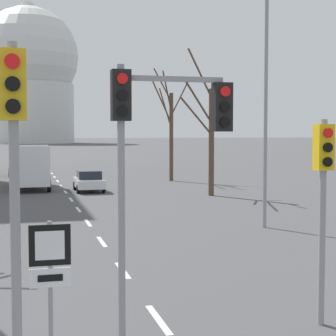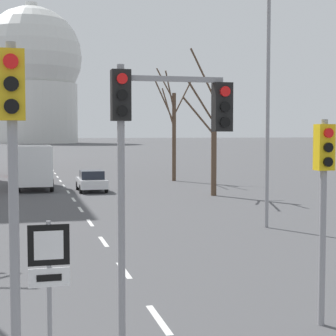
{
  "view_description": "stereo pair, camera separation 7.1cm",
  "coord_description": "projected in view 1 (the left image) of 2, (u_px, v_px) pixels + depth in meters",
  "views": [
    {
      "loc": [
        -2.82,
        -4.58,
        4.08
      ],
      "look_at": [
        -0.05,
        6.06,
        3.38
      ],
      "focal_mm": 60.0,
      "sensor_mm": 36.0,
      "label": 1
    },
    {
      "loc": [
        -2.75,
        -4.6,
        4.08
      ],
      "look_at": [
        -0.05,
        6.06,
        3.38
      ],
      "focal_mm": 60.0,
      "sensor_mm": 36.0,
      "label": 2
    }
  ],
  "objects": [
    {
      "name": "lane_stripe_8",
      "position": [
        61.0,
        186.0,
        42.65
      ],
      "size": [
        0.16,
        2.0,
        0.01
      ],
      "primitive_type": "cube",
      "color": "silver",
      "rests_on": "ground_plane"
    },
    {
      "name": "delivery_truck",
      "position": [
        32.0,
        165.0,
        40.28
      ],
      "size": [
        2.44,
        7.2,
        3.14
      ],
      "color": "#333842",
      "rests_on": "ground_plane"
    },
    {
      "name": "lane_stripe_12",
      "position": [
        50.0,
        170.0,
        60.03
      ],
      "size": [
        0.16,
        2.0,
        0.01
      ],
      "primitive_type": "cube",
      "color": "silver",
      "rests_on": "ground_plane"
    },
    {
      "name": "lane_stripe_9",
      "position": [
        57.0,
        181.0,
        46.99
      ],
      "size": [
        0.16,
        2.0,
        0.01
      ],
      "primitive_type": "cube",
      "color": "silver",
      "rests_on": "ground_plane"
    },
    {
      "name": "sedan_mid_centre",
      "position": [
        19.0,
        167.0,
        52.42
      ],
      "size": [
        1.83,
        3.93,
        1.58
      ],
      "color": "maroon",
      "rests_on": "ground_plane"
    },
    {
      "name": "traffic_signal_near_left",
      "position": [
        14.0,
        161.0,
        7.65
      ],
      "size": [
        0.36,
        0.34,
        5.3
      ],
      "color": "gray",
      "rests_on": "ground_plane"
    },
    {
      "name": "lane_stripe_1",
      "position": [
        158.0,
        319.0,
        12.23
      ],
      "size": [
        0.16,
        2.0,
        0.01
      ],
      "primitive_type": "cube",
      "color": "silver",
      "rests_on": "ground_plane"
    },
    {
      "name": "lane_stripe_3",
      "position": [
        102.0,
        242.0,
        20.92
      ],
      "size": [
        0.16,
        2.0,
        0.01
      ],
      "primitive_type": "cube",
      "color": "silver",
      "rests_on": "ground_plane"
    },
    {
      "name": "lane_stripe_4",
      "position": [
        88.0,
        223.0,
        25.26
      ],
      "size": [
        0.16,
        2.0,
        0.01
      ],
      "primitive_type": "cube",
      "color": "silver",
      "rests_on": "ground_plane"
    },
    {
      "name": "lane_stripe_13",
      "position": [
        48.0,
        168.0,
        64.38
      ],
      "size": [
        0.16,
        2.0,
        0.01
      ],
      "primitive_type": "cube",
      "color": "silver",
      "rests_on": "ground_plane"
    },
    {
      "name": "traffic_signal_near_right",
      "position": [
        323.0,
        182.0,
        11.71
      ],
      "size": [
        0.36,
        0.34,
        4.35
      ],
      "color": "gray",
      "rests_on": "ground_plane"
    },
    {
      "name": "route_sign_post",
      "position": [
        50.0,
        281.0,
        8.17
      ],
      "size": [
        0.6,
        0.08,
        2.79
      ],
      "color": "gray",
      "rests_on": "ground_plane"
    },
    {
      "name": "street_lamp_right",
      "position": [
        257.0,
        88.0,
        23.59
      ],
      "size": [
        2.5,
        0.36,
        9.87
      ],
      "color": "gray",
      "rests_on": "ground_plane"
    },
    {
      "name": "capitol_dome",
      "position": [
        29.0,
        75.0,
        210.9
      ],
      "size": [
        37.19,
        37.19,
        52.53
      ],
      "color": "silver",
      "rests_on": "ground_plane"
    },
    {
      "name": "lane_stripe_11",
      "position": [
        52.0,
        173.0,
        55.69
      ],
      "size": [
        0.16,
        2.0,
        0.01
      ],
      "primitive_type": "cube",
      "color": "silver",
      "rests_on": "ground_plane"
    },
    {
      "name": "traffic_signal_centre_tall",
      "position": [
        157.0,
        133.0,
        10.76
      ],
      "size": [
        2.38,
        0.34,
        5.35
      ],
      "color": "gray",
      "rests_on": "ground_plane"
    },
    {
      "name": "lane_stripe_10",
      "position": [
        54.0,
        177.0,
        51.34
      ],
      "size": [
        0.16,
        2.0,
        0.01
      ],
      "primitive_type": "cube",
      "color": "silver",
      "rests_on": "ground_plane"
    },
    {
      "name": "lane_stripe_7",
      "position": [
        66.0,
        192.0,
        38.3
      ],
      "size": [
        0.16,
        2.0,
        0.01
      ],
      "primitive_type": "cube",
      "color": "silver",
      "rests_on": "ground_plane"
    },
    {
      "name": "sedan_near_left",
      "position": [
        25.0,
        157.0,
        74.45
      ],
      "size": [
        1.93,
        4.11,
        1.59
      ],
      "color": "slate",
      "rests_on": "ground_plane"
    },
    {
      "name": "lane_stripe_6",
      "position": [
        71.0,
        200.0,
        33.96
      ],
      "size": [
        0.16,
        2.0,
        0.01
      ],
      "primitive_type": "cube",
      "color": "silver",
      "rests_on": "ground_plane"
    },
    {
      "name": "bare_tree_right_near",
      "position": [
        209.0,
        135.0,
        35.92
      ],
      "size": [
        2.93,
        3.2,
        9.45
      ],
      "color": "brown",
      "rests_on": "ground_plane"
    },
    {
      "name": "lane_stripe_5",
      "position": [
        78.0,
        210.0,
        29.61
      ],
      "size": [
        0.16,
        2.0,
        0.01
      ],
      "primitive_type": "cube",
      "color": "silver",
      "rests_on": "ground_plane"
    },
    {
      "name": "bare_tree_right_far",
      "position": [
        170.0,
        128.0,
        46.9
      ],
      "size": [
        3.44,
        3.21,
        9.55
      ],
      "color": "brown",
      "rests_on": "ground_plane"
    },
    {
      "name": "lane_stripe_2",
      "position": [
        123.0,
        270.0,
        16.57
      ],
      "size": [
        0.16,
        2.0,
        0.01
      ],
      "primitive_type": "cube",
      "color": "silver",
      "rests_on": "ground_plane"
    },
    {
      "name": "sedan_near_right",
      "position": [
        89.0,
        181.0,
        38.64
      ],
      "size": [
        1.89,
        3.93,
        1.46
      ],
      "color": "silver",
      "rests_on": "ground_plane"
    }
  ]
}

